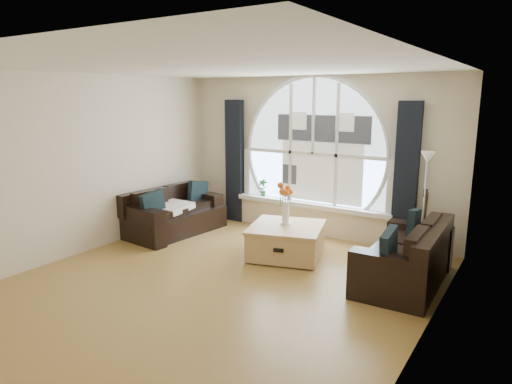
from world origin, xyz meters
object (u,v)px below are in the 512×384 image
at_px(coffee_chest, 286,240).
at_px(sofa_left, 175,210).
at_px(guitar, 425,223).
at_px(potted_plant, 263,188).
at_px(floor_lamp, 424,207).
at_px(sofa_right, 405,253).
at_px(vase_flowers, 286,199).

bearing_deg(coffee_chest, sofa_left, 163.57).
xyz_separation_m(guitar, potted_plant, (-2.93, 0.18, 0.18)).
bearing_deg(floor_lamp, potted_plant, 173.97).
distance_m(guitar, potted_plant, 2.95).
xyz_separation_m(sofa_right, vase_flowers, (-1.81, 0.10, 0.46)).
bearing_deg(potted_plant, floor_lamp, -6.03).
distance_m(coffee_chest, vase_flowers, 0.61).
distance_m(coffee_chest, potted_plant, 1.79).
xyz_separation_m(sofa_left, vase_flowers, (2.18, 0.07, 0.46)).
relative_size(coffee_chest, floor_lamp, 0.66).
height_order(sofa_left, sofa_right, sofa_right).
relative_size(vase_flowers, guitar, 0.66).
bearing_deg(floor_lamp, sofa_left, -166.56).
height_order(sofa_left, coffee_chest, sofa_left).
relative_size(sofa_right, guitar, 1.65).
xyz_separation_m(sofa_right, coffee_chest, (-1.76, 0.04, -0.14)).
bearing_deg(potted_plant, coffee_chest, -46.26).
xyz_separation_m(sofa_right, potted_plant, (-2.95, 1.29, 0.31)).
bearing_deg(sofa_right, potted_plant, 154.83).
bearing_deg(sofa_right, guitar, 89.39).
relative_size(sofa_left, vase_flowers, 2.48).
relative_size(sofa_left, coffee_chest, 1.65).
bearing_deg(guitar, coffee_chest, -150.03).
bearing_deg(potted_plant, sofa_left, -129.40).
xyz_separation_m(sofa_left, floor_lamp, (3.96, 0.95, 0.40)).
distance_m(sofa_left, vase_flowers, 2.23).
bearing_deg(sofa_right, vase_flowers, 175.20).
relative_size(floor_lamp, guitar, 1.51).
bearing_deg(coffee_chest, vase_flowers, 114.35).
bearing_deg(sofa_left, potted_plant, 56.27).
bearing_deg(guitar, floor_lamp, -93.59).
xyz_separation_m(floor_lamp, potted_plant, (-2.93, 0.31, -0.09)).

